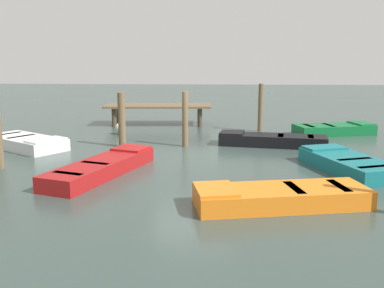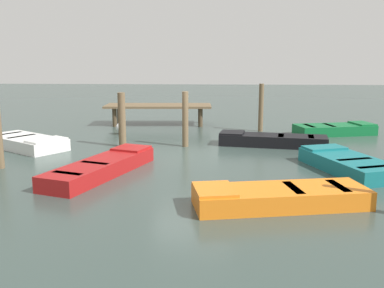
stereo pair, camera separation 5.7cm
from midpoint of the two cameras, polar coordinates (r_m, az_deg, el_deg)
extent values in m
plane|color=#33423D|center=(14.08, 0.12, -1.40)|extent=(80.00, 80.00, 0.00)
cube|color=brown|center=(20.46, -4.37, 5.05)|extent=(5.02, 2.01, 0.10)
cylinder|color=#473927|center=(21.05, 1.16, 3.95)|extent=(0.20, 0.20, 0.85)
cylinder|color=#473927|center=(19.84, 1.21, 3.51)|extent=(0.20, 0.20, 0.85)
cylinder|color=#473927|center=(21.36, -9.52, 3.91)|extent=(0.20, 0.20, 0.85)
cylinder|color=#473927|center=(20.17, -10.10, 3.47)|extent=(0.20, 0.20, 0.85)
cube|color=silver|center=(16.14, -21.00, 0.19)|extent=(3.40, 2.91, 0.40)
cube|color=#334772|center=(16.11, -21.03, 0.68)|extent=(2.84, 2.40, 0.04)
cube|color=silver|center=(15.07, -18.58, 0.52)|extent=(1.27, 1.42, 0.06)
cube|color=navy|center=(16.31, -21.48, 0.91)|extent=(0.77, 1.01, 0.04)
cube|color=navy|center=(17.05, -23.01, 1.21)|extent=(0.77, 1.01, 0.04)
cube|color=black|center=(15.71, 10.71, 0.47)|extent=(3.87, 1.64, 0.40)
cube|color=gray|center=(15.68, 10.73, 0.97)|extent=(3.28, 1.32, 0.04)
cube|color=black|center=(15.79, 5.43, 1.51)|extent=(0.97, 1.05, 0.06)
cube|color=#776E5D|center=(15.67, 11.76, 1.07)|extent=(0.33, 0.82, 0.04)
cube|color=#776E5D|center=(15.68, 15.53, 0.90)|extent=(0.33, 0.82, 0.04)
cube|color=maroon|center=(11.85, -11.71, -3.05)|extent=(2.28, 4.17, 0.40)
cube|color=black|center=(11.81, -11.74, -2.39)|extent=(1.87, 3.52, 0.04)
cube|color=maroon|center=(13.10, -7.91, -0.53)|extent=(1.17, 1.14, 0.06)
cube|color=black|center=(11.56, -12.58, -2.52)|extent=(0.83, 0.45, 0.04)
cube|color=black|center=(10.70, -15.98, -3.79)|extent=(0.83, 0.45, 0.04)
cube|color=#14666B|center=(12.73, 20.08, -2.52)|extent=(2.30, 3.40, 0.40)
cube|color=beige|center=(12.70, 20.12, -1.90)|extent=(1.86, 2.86, 0.04)
cube|color=#14666B|center=(13.66, 17.18, -0.45)|extent=(1.37, 1.05, 0.06)
cube|color=#9B9789|center=(12.50, 20.76, -1.95)|extent=(1.05, 0.53, 0.04)
cube|color=#9B9789|center=(11.84, 23.21, -2.84)|extent=(1.05, 0.53, 0.04)
cube|color=orange|center=(9.36, 11.78, -6.87)|extent=(3.80, 1.89, 0.40)
cube|color=black|center=(9.32, 11.81, -6.05)|extent=(3.22, 1.52, 0.04)
cube|color=orange|center=(8.92, 3.17, -5.99)|extent=(1.00, 1.21, 0.06)
cube|color=black|center=(9.40, 13.40, -5.71)|extent=(0.38, 0.95, 0.04)
cube|color=black|center=(9.80, 18.89, -5.32)|extent=(0.38, 0.95, 0.04)
cube|color=#0F602D|center=(18.76, 18.35, 1.81)|extent=(3.39, 1.97, 0.40)
cube|color=orange|center=(18.74, 18.38, 2.23)|extent=(2.86, 1.59, 0.04)
cube|color=#0F602D|center=(19.35, 21.63, 2.55)|extent=(0.95, 1.25, 0.06)
cube|color=#B06E1E|center=(18.62, 17.74, 2.34)|extent=(0.43, 0.99, 0.04)
cube|color=#B06E1E|center=(18.23, 15.30, 2.30)|extent=(0.43, 0.99, 0.04)
cylinder|color=brown|center=(15.40, -9.13, 3.17)|extent=(0.26, 0.26, 1.92)
cylinder|color=brown|center=(18.75, 9.18, 4.75)|extent=(0.21, 0.21, 2.04)
cylinder|color=brown|center=(15.21, -0.79, 3.28)|extent=(0.22, 0.22, 1.95)
cylinder|color=#262626|center=(18.08, -9.33, 1.45)|extent=(0.16, 0.16, 0.12)
sphere|color=white|center=(18.04, -9.36, 2.20)|extent=(0.36, 0.36, 0.36)
camera|label=1|loc=(0.03, -89.88, 0.02)|focal=40.41mm
camera|label=2|loc=(0.03, 90.12, -0.02)|focal=40.41mm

